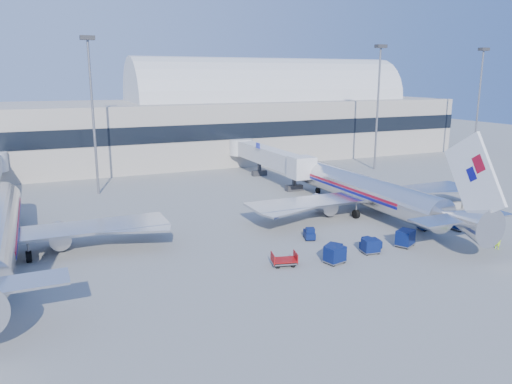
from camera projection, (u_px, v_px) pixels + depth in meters
name	position (u px, v px, depth m)	size (l,w,h in m)	color
ground	(318.00, 234.00, 55.38)	(260.00, 260.00, 0.00)	gray
terminal	(114.00, 126.00, 98.20)	(170.00, 28.15, 21.00)	#B2AA9E
airliner_main	(369.00, 192.00, 62.66)	(32.00, 37.26, 12.07)	silver
jetbridge_near	(265.00, 155.00, 84.93)	(4.40, 27.50, 6.25)	silver
mast_west	(91.00, 93.00, 70.91)	(2.00, 1.20, 22.60)	slate
mast_east	(379.00, 89.00, 90.56)	(2.00, 1.20, 22.60)	slate
mast_far_east	(480.00, 88.00, 100.38)	(2.00, 1.20, 22.60)	slate
barrier_near	(432.00, 209.00, 64.13)	(3.00, 0.55, 0.90)	#9E9E96
barrier_mid	(451.00, 206.00, 65.43)	(3.00, 0.55, 0.90)	#9E9E96
barrier_far	(470.00, 204.00, 66.73)	(3.00, 0.55, 0.90)	#9E9E96
tug_lead	(370.00, 244.00, 50.11)	(2.20, 1.21, 1.39)	#091546
tug_right	(428.00, 224.00, 56.67)	(2.60, 1.65, 1.57)	#091546
tug_left	(309.00, 233.00, 53.50)	(1.67, 2.30, 1.35)	#091546
cart_train_a	(371.00, 246.00, 49.14)	(1.80, 1.46, 1.46)	#091546
cart_train_b	(333.00, 252.00, 47.27)	(2.20, 2.09, 1.54)	#091546
cart_train_c	(335.00, 254.00, 46.50)	(2.13, 1.80, 1.64)	#091546
cart_solo_near	(405.00, 238.00, 51.10)	(2.43, 2.23, 1.73)	#091546
cart_solo_far	(461.00, 221.00, 56.65)	(2.21, 1.75, 1.85)	#091546
cart_open_red	(284.00, 261.00, 46.00)	(2.59, 2.09, 0.61)	slate
ramp_worker	(498.00, 241.00, 50.38)	(0.63, 0.41, 1.73)	#A0E918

